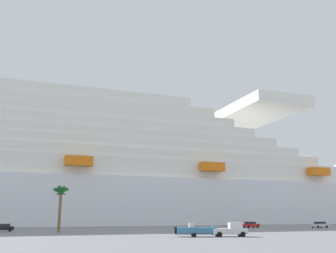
{
  "coord_description": "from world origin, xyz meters",
  "views": [
    {
      "loc": [
        -29.61,
        -78.4,
        3.58
      ],
      "look_at": [
        -0.08,
        21.99,
        27.03
      ],
      "focal_mm": 41.77,
      "sensor_mm": 36.0,
      "label": 1
    }
  ],
  "objects_px": {
    "cruise_ship": "(71,173)",
    "small_boat_on_trailer": "(199,231)",
    "parked_car_black_coupe": "(3,227)",
    "pickup_truck": "(231,230)",
    "parked_car_red_hatchback": "(251,225)",
    "parked_car_silver_sedan": "(320,225)",
    "palm_tree": "(61,196)"
  },
  "relations": [
    {
      "from": "parked_car_black_coupe",
      "to": "parked_car_red_hatchback",
      "type": "relative_size",
      "value": 1.01
    },
    {
      "from": "small_boat_on_trailer",
      "to": "palm_tree",
      "type": "relative_size",
      "value": 0.9
    },
    {
      "from": "palm_tree",
      "to": "parked_car_silver_sedan",
      "type": "height_order",
      "value": "palm_tree"
    },
    {
      "from": "cruise_ship",
      "to": "small_boat_on_trailer",
      "type": "relative_size",
      "value": 35.83
    },
    {
      "from": "palm_tree",
      "to": "parked_car_silver_sedan",
      "type": "xyz_separation_m",
      "value": [
        65.85,
        7.39,
        -6.19
      ]
    },
    {
      "from": "parked_car_red_hatchback",
      "to": "parked_car_silver_sedan",
      "type": "bearing_deg",
      "value": -16.95
    },
    {
      "from": "palm_tree",
      "to": "parked_car_red_hatchback",
      "type": "bearing_deg",
      "value": 14.55
    },
    {
      "from": "cruise_ship",
      "to": "pickup_truck",
      "type": "height_order",
      "value": "cruise_ship"
    },
    {
      "from": "palm_tree",
      "to": "parked_car_black_coupe",
      "type": "xyz_separation_m",
      "value": [
        -11.08,
        7.73,
        -6.19
      ]
    },
    {
      "from": "cruise_ship",
      "to": "pickup_truck",
      "type": "distance_m",
      "value": 80.97
    },
    {
      "from": "pickup_truck",
      "to": "cruise_ship",
      "type": "bearing_deg",
      "value": 106.34
    },
    {
      "from": "cruise_ship",
      "to": "parked_car_silver_sedan",
      "type": "height_order",
      "value": "cruise_ship"
    },
    {
      "from": "parked_car_silver_sedan",
      "to": "parked_car_red_hatchback",
      "type": "height_order",
      "value": "same"
    },
    {
      "from": "palm_tree",
      "to": "parked_car_red_hatchback",
      "type": "xyz_separation_m",
      "value": [
        48.66,
        12.63,
        -6.2
      ]
    },
    {
      "from": "small_boat_on_trailer",
      "to": "parked_car_black_coupe",
      "type": "xyz_separation_m",
      "value": [
        -32.37,
        29.2,
        -0.13
      ]
    },
    {
      "from": "parked_car_black_coupe",
      "to": "palm_tree",
      "type": "bearing_deg",
      "value": -34.9
    },
    {
      "from": "pickup_truck",
      "to": "small_boat_on_trailer",
      "type": "distance_m",
      "value": 5.14
    },
    {
      "from": "pickup_truck",
      "to": "parked_car_red_hatchback",
      "type": "height_order",
      "value": "pickup_truck"
    },
    {
      "from": "small_boat_on_trailer",
      "to": "parked_car_black_coupe",
      "type": "distance_m",
      "value": 43.6
    },
    {
      "from": "small_boat_on_trailer",
      "to": "parked_car_red_hatchback",
      "type": "height_order",
      "value": "small_boat_on_trailer"
    },
    {
      "from": "parked_car_black_coupe",
      "to": "parked_car_red_hatchback",
      "type": "xyz_separation_m",
      "value": [
        59.74,
        4.9,
        -0.0
      ]
    },
    {
      "from": "pickup_truck",
      "to": "parked_car_black_coupe",
      "type": "bearing_deg",
      "value": 141.0
    },
    {
      "from": "pickup_truck",
      "to": "parked_car_silver_sedan",
      "type": "relative_size",
      "value": 1.17
    },
    {
      "from": "parked_car_silver_sedan",
      "to": "parked_car_black_coupe",
      "type": "bearing_deg",
      "value": 179.75
    },
    {
      "from": "cruise_ship",
      "to": "palm_tree",
      "type": "relative_size",
      "value": 32.37
    },
    {
      "from": "cruise_ship",
      "to": "parked_car_silver_sedan",
      "type": "distance_m",
      "value": 78.91
    },
    {
      "from": "small_boat_on_trailer",
      "to": "parked_car_black_coupe",
      "type": "relative_size",
      "value": 1.76
    },
    {
      "from": "cruise_ship",
      "to": "palm_tree",
      "type": "bearing_deg",
      "value": -94.26
    },
    {
      "from": "palm_tree",
      "to": "pickup_truck",
      "type": "bearing_deg",
      "value": -40.6
    },
    {
      "from": "small_boat_on_trailer",
      "to": "parked_car_black_coupe",
      "type": "bearing_deg",
      "value": 137.95
    },
    {
      "from": "cruise_ship",
      "to": "small_boat_on_trailer",
      "type": "distance_m",
      "value": 78.72
    },
    {
      "from": "pickup_truck",
      "to": "parked_car_black_coupe",
      "type": "relative_size",
      "value": 1.27
    }
  ]
}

